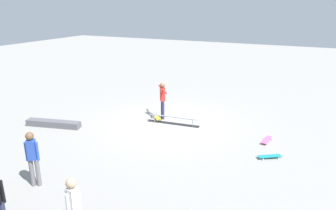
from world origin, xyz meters
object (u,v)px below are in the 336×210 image
object	(u,v)px
skater_main	(163,98)
skateboard_main	(157,117)
skate_ledge	(53,124)
loose_skateboard_teal	(270,156)
bystander_white_shirt	(74,208)
grind_rail	(173,121)
bystander_blue_shirt	(33,156)
loose_skateboard_pink	(267,140)

from	to	relation	value
skater_main	skateboard_main	size ratio (longest dim) A/B	2.32
skate_ledge	skater_main	size ratio (longest dim) A/B	1.41
skater_main	skate_ledge	bearing A→B (deg)	-92.09
loose_skateboard_teal	skater_main	bearing A→B (deg)	-53.87
bystander_white_shirt	loose_skateboard_teal	size ratio (longest dim) A/B	2.07
grind_rail	loose_skateboard_teal	xyz separation A→B (m)	(-4.24, 1.47, -0.07)
bystander_blue_shirt	loose_skateboard_pink	bearing A→B (deg)	17.60
bystander_white_shirt	loose_skateboard_pink	size ratio (longest dim) A/B	1.97
grind_rail	loose_skateboard_teal	distance (m)	4.49
skateboard_main	bystander_blue_shirt	world-z (taller)	bystander_blue_shirt
bystander_white_shirt	skateboard_main	bearing A→B (deg)	20.65
skate_ledge	skateboard_main	size ratio (longest dim) A/B	3.28
bystander_blue_shirt	loose_skateboard_pink	xyz separation A→B (m)	(-5.48, -5.86, -0.86)
grind_rail	loose_skateboard_pink	world-z (taller)	grind_rail
skate_ledge	skateboard_main	distance (m)	4.44
grind_rail	bystander_white_shirt	size ratio (longest dim) A/B	1.45
skater_main	bystander_white_shirt	bearing A→B (deg)	-26.58
grind_rail	bystander_white_shirt	world-z (taller)	bystander_white_shirt
skater_main	skateboard_main	world-z (taller)	skater_main
bystander_blue_shirt	skate_ledge	bearing A→B (deg)	99.83
grind_rail	skate_ledge	xyz separation A→B (m)	(4.42, 2.46, -0.01)
bystander_white_shirt	loose_skateboard_pink	world-z (taller)	bystander_white_shirt
skate_ledge	bystander_white_shirt	world-z (taller)	bystander_white_shirt
grind_rail	loose_skateboard_pink	size ratio (longest dim) A/B	2.86
skater_main	bystander_blue_shirt	bearing A→B (deg)	-46.95
skate_ledge	bystander_blue_shirt	xyz separation A→B (m)	(-2.89, 3.55, 0.80)
loose_skateboard_teal	loose_skateboard_pink	distance (m)	1.36
grind_rail	bystander_blue_shirt	world-z (taller)	bystander_blue_shirt
grind_rail	loose_skateboard_pink	distance (m)	3.95
grind_rail	skate_ledge	size ratio (longest dim) A/B	1.00
skateboard_main	bystander_blue_shirt	xyz separation A→B (m)	(0.63, 6.25, 0.86)
bystander_white_shirt	loose_skateboard_teal	distance (m)	6.67
loose_skateboard_pink	loose_skateboard_teal	bearing A→B (deg)	-160.01
skateboard_main	loose_skateboard_pink	size ratio (longest dim) A/B	0.88
skater_main	bystander_blue_shirt	distance (m)	6.45
skate_ledge	loose_skateboard_pink	bearing A→B (deg)	-164.57
bystander_blue_shirt	loose_skateboard_teal	world-z (taller)	bystander_blue_shirt
skate_ledge	loose_skateboard_teal	xyz separation A→B (m)	(-8.66, -0.99, -0.06)
skater_main	skateboard_main	bearing A→B (deg)	-94.65
grind_rail	bystander_white_shirt	distance (m)	7.39
loose_skateboard_teal	bystander_white_shirt	bearing A→B (deg)	28.10
skateboard_main	loose_skateboard_pink	world-z (taller)	same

